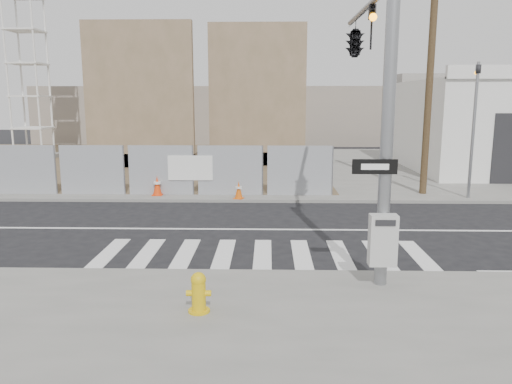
{
  "coord_description": "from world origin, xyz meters",
  "views": [
    {
      "loc": [
        0.13,
        -14.83,
        3.94
      ],
      "look_at": [
        -0.2,
        -1.23,
        1.4
      ],
      "focal_mm": 35.0,
      "sensor_mm": 36.0,
      "label": 1
    }
  ],
  "objects_px": {
    "signal_pole": "(364,65)",
    "crane_tower": "(24,15)",
    "traffic_cone_c": "(157,186)",
    "traffic_cone_d": "(239,190)",
    "fire_hydrant": "(199,292)"
  },
  "relations": [
    {
      "from": "signal_pole",
      "to": "traffic_cone_c",
      "type": "bearing_deg",
      "value": 134.76
    },
    {
      "from": "signal_pole",
      "to": "traffic_cone_d",
      "type": "xyz_separation_m",
      "value": [
        -3.51,
        6.27,
        -4.33
      ]
    },
    {
      "from": "signal_pole",
      "to": "traffic_cone_c",
      "type": "distance_m",
      "value": 10.6
    },
    {
      "from": "signal_pole",
      "to": "crane_tower",
      "type": "relative_size",
      "value": 0.39
    },
    {
      "from": "signal_pole",
      "to": "crane_tower",
      "type": "height_order",
      "value": "crane_tower"
    },
    {
      "from": "traffic_cone_d",
      "to": "crane_tower",
      "type": "bearing_deg",
      "value": 137.58
    },
    {
      "from": "fire_hydrant",
      "to": "traffic_cone_c",
      "type": "distance_m",
      "value": 11.61
    },
    {
      "from": "crane_tower",
      "to": "traffic_cone_c",
      "type": "bearing_deg",
      "value": -48.74
    },
    {
      "from": "signal_pole",
      "to": "traffic_cone_c",
      "type": "xyz_separation_m",
      "value": [
        -6.83,
        6.89,
        -4.28
      ]
    },
    {
      "from": "crane_tower",
      "to": "traffic_cone_c",
      "type": "xyz_separation_m",
      "value": [
        10.67,
        -12.16,
        -8.52
      ]
    },
    {
      "from": "crane_tower",
      "to": "traffic_cone_d",
      "type": "distance_m",
      "value": 20.8
    },
    {
      "from": "signal_pole",
      "to": "traffic_cone_c",
      "type": "height_order",
      "value": "signal_pole"
    },
    {
      "from": "signal_pole",
      "to": "traffic_cone_d",
      "type": "bearing_deg",
      "value": 119.24
    },
    {
      "from": "signal_pole",
      "to": "crane_tower",
      "type": "bearing_deg",
      "value": 132.57
    },
    {
      "from": "fire_hydrant",
      "to": "traffic_cone_c",
      "type": "relative_size",
      "value": 0.95
    }
  ]
}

